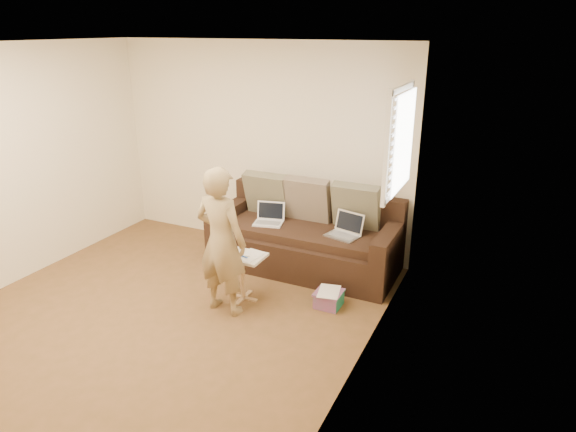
% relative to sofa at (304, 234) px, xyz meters
% --- Properties ---
extents(floor, '(4.50, 4.50, 0.00)m').
position_rel_sofa_xyz_m(floor, '(-0.84, -1.77, -0.42)').
color(floor, brown).
rests_on(floor, ground).
extents(ceiling, '(4.50, 4.50, 0.00)m').
position_rel_sofa_xyz_m(ceiling, '(-0.84, -1.77, 2.18)').
color(ceiling, white).
rests_on(ceiling, wall_back).
extents(wall_back, '(4.00, 0.00, 4.00)m').
position_rel_sofa_xyz_m(wall_back, '(-0.84, 0.48, 0.87)').
color(wall_back, beige).
rests_on(wall_back, ground).
extents(wall_right, '(0.00, 4.50, 4.50)m').
position_rel_sofa_xyz_m(wall_right, '(1.16, -1.77, 0.87)').
color(wall_right, beige).
rests_on(wall_right, ground).
extents(window_blinds, '(0.12, 0.88, 1.08)m').
position_rel_sofa_xyz_m(window_blinds, '(1.11, -0.27, 1.28)').
color(window_blinds, white).
rests_on(window_blinds, wall_right).
extents(sofa, '(2.20, 0.95, 0.85)m').
position_rel_sofa_xyz_m(sofa, '(0.00, 0.00, 0.00)').
color(sofa, black).
rests_on(sofa, ground).
extents(pillow_left, '(0.55, 0.29, 0.57)m').
position_rel_sofa_xyz_m(pillow_left, '(-0.60, 0.20, 0.37)').
color(pillow_left, '#605B47').
rests_on(pillow_left, sofa).
extents(pillow_mid, '(0.55, 0.27, 0.57)m').
position_rel_sofa_xyz_m(pillow_mid, '(-0.05, 0.21, 0.37)').
color(pillow_mid, brown).
rests_on(pillow_mid, sofa).
extents(pillow_right, '(0.55, 0.28, 0.57)m').
position_rel_sofa_xyz_m(pillow_right, '(0.55, 0.22, 0.37)').
color(pillow_right, '#605B47').
rests_on(pillow_right, sofa).
extents(laptop_silver, '(0.41, 0.34, 0.24)m').
position_rel_sofa_xyz_m(laptop_silver, '(0.50, -0.09, 0.10)').
color(laptop_silver, '#B7BABC').
rests_on(laptop_silver, sofa).
extents(laptop_white, '(0.39, 0.32, 0.25)m').
position_rel_sofa_xyz_m(laptop_white, '(-0.43, -0.10, 0.10)').
color(laptop_white, white).
rests_on(laptop_white, sofa).
extents(person, '(0.58, 0.42, 1.53)m').
position_rel_sofa_xyz_m(person, '(-0.35, -1.25, 0.34)').
color(person, olive).
rests_on(person, ground).
extents(side_table, '(0.47, 0.33, 0.51)m').
position_rel_sofa_xyz_m(side_table, '(-0.28, -0.98, -0.17)').
color(side_table, silver).
rests_on(side_table, ground).
extents(drinking_glass, '(0.07, 0.07, 0.12)m').
position_rel_sofa_xyz_m(drinking_glass, '(-0.46, -0.90, 0.15)').
color(drinking_glass, silver).
rests_on(drinking_glass, side_table).
extents(scissors, '(0.20, 0.13, 0.02)m').
position_rel_sofa_xyz_m(scissors, '(-0.27, -1.02, 0.10)').
color(scissors, silver).
rests_on(scissors, side_table).
extents(paper_on_table, '(0.25, 0.33, 0.00)m').
position_rel_sofa_xyz_m(paper_on_table, '(-0.20, -0.96, 0.09)').
color(paper_on_table, white).
rests_on(paper_on_table, side_table).
extents(striped_box, '(0.28, 0.28, 0.17)m').
position_rel_sofa_xyz_m(striped_box, '(0.60, -0.74, -0.34)').
color(striped_box, '#D6208D').
rests_on(striped_box, ground).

